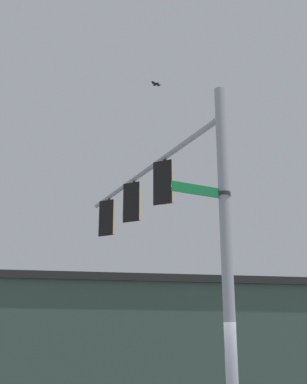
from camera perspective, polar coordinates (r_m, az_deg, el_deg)
The scene contains 8 objects.
signal_pole at distance 11.22m, azimuth 7.96°, elevation -6.71°, with size 0.25×0.25×7.80m, color gray.
mast_arm at distance 15.45m, azimuth -0.95°, elevation 2.24°, with size 0.15×0.15×8.04m, color gray.
traffic_light_nearest_pole at distance 14.13m, azimuth 1.31°, elevation 0.87°, with size 0.54×0.49×1.31m.
traffic_light_mid_inner at distance 15.87m, azimuth -2.12°, elevation -1.25°, with size 0.54×0.49×1.31m.
traffic_light_mid_outer at distance 17.68m, azimuth -4.86°, elevation -2.94°, with size 0.54×0.49×1.31m.
street_name_sign at distance 11.34m, azimuth 6.02°, elevation 0.03°, with size 0.95×1.20×0.22m.
bird_flying at distance 18.72m, azimuth 0.26°, elevation 11.65°, with size 0.28×0.42×0.10m.
storefront_building at distance 24.09m, azimuth -1.26°, elevation -16.11°, with size 15.01×13.68×5.01m.
Camera 1 is at (3.45, -10.45, 1.75)m, focal length 49.07 mm.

